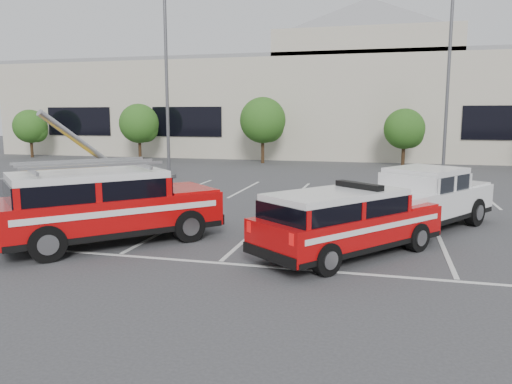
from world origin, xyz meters
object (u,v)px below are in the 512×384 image
light_pole_left (167,85)px  white_pickup (416,206)px  convention_building (345,102)px  fire_chief_suv (346,226)px  ladder_suv (106,211)px  light_pole_mid (448,85)px  tree_mid_right (406,130)px  tree_far_left (32,128)px  tree_left (140,125)px  utility_rig (62,189)px  tree_mid_left (264,122)px

light_pole_left → white_pickup: bearing=-37.9°
convention_building → fire_chief_suv: (2.72, -33.24, -3.97)m
white_pickup → ladder_suv: 9.25m
light_pole_mid → tree_mid_right: bearing=107.5°
tree_far_left → tree_left: tree_left is taller
light_pole_left → white_pickup: light_pole_left is taller
fire_chief_suv → white_pickup: 3.90m
tree_left → light_pole_mid: size_ratio=0.43×
tree_mid_right → white_pickup: (-0.32, -19.99, -1.74)m
fire_chief_suv → convention_building: bearing=133.0°
light_pole_mid → convention_building: bearing=113.3°
light_pole_left → ladder_suv: 15.09m
convention_building → tree_left: (-15.09, -9.82, -1.95)m
fire_chief_suv → utility_rig: bearing=-161.1°
convention_building → tree_far_left: 27.03m
white_pickup → tree_mid_left: bearing=148.8°
white_pickup → utility_rig: 12.94m
tree_mid_right → ladder_suv: size_ratio=0.69×
tree_left → light_pole_left: size_ratio=0.43×
tree_left → tree_mid_right: tree_left is taller
convention_building → white_pickup: 30.42m
tree_left → utility_rig: bearing=-70.9°
convention_building → light_pole_left: size_ratio=5.86×
tree_far_left → ladder_suv: bearing=-48.3°
white_pickup → light_pole_mid: bearing=113.9°
light_pole_left → white_pickup: size_ratio=1.61×
tree_left → white_pickup: bearing=-45.4°
tree_left → light_pole_left: light_pole_left is taller
tree_far_left → utility_rig: bearing=-49.4°
tree_mid_left → tree_mid_right: bearing=-0.0°
fire_chief_suv → utility_rig: utility_rig is taller
tree_mid_left → light_pole_left: (-3.09, -10.05, 2.14)m
utility_rig → tree_mid_right: bearing=77.4°
tree_left → light_pole_mid: (21.91, -6.05, 2.41)m
white_pickup → utility_rig: size_ratio=1.30×
tree_mid_left → fire_chief_suv: (7.81, -23.42, -2.29)m
light_pole_mid → fire_chief_suv: 18.39m
tree_mid_right → ladder_suv: bearing=-110.1°
tree_left → ladder_suv: size_ratio=0.76×
convention_building → light_pole_left: bearing=-112.4°
tree_mid_left → light_pole_mid: light_pole_mid is taller
convention_building → light_pole_mid: 17.27m
convention_building → tree_mid_left: 11.19m
convention_building → tree_mid_right: convention_building is taller
white_pickup → ladder_suv: size_ratio=1.10×
light_pole_left → tree_mid_left: bearing=72.9°
tree_left → tree_mid_left: 10.00m
tree_mid_left → light_pole_left: size_ratio=0.47×
tree_mid_left → white_pickup: bearing=-64.2°
convention_building → ladder_suv: convention_building is taller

